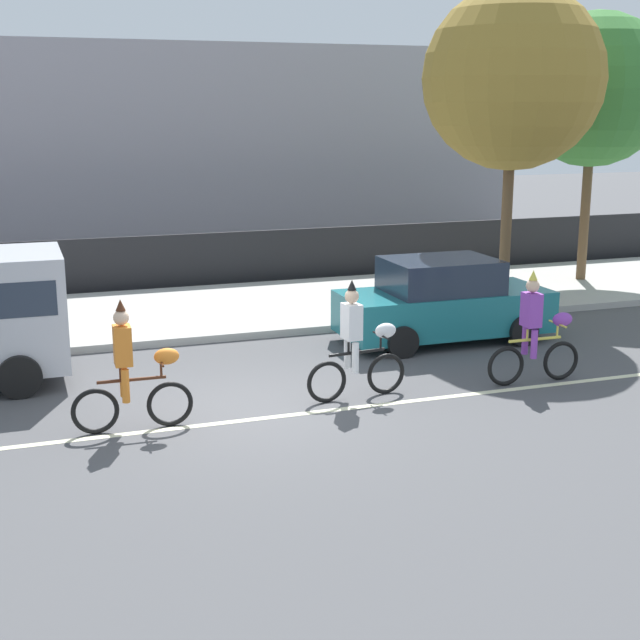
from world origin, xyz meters
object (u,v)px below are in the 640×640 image
(parade_cyclist_zebra, at_px, (358,347))
(parade_cyclist_purple, at_px, (536,334))
(parked_car_teal, at_px, (443,302))
(parade_cyclist_orange, at_px, (132,373))

(parade_cyclist_zebra, relative_size, parade_cyclist_purple, 1.00)
(parade_cyclist_zebra, bearing_deg, parade_cyclist_purple, -4.01)
(parade_cyclist_purple, relative_size, parked_car_teal, 0.47)
(parade_cyclist_orange, bearing_deg, parade_cyclist_zebra, 4.73)
(parade_cyclist_orange, xyz_separation_m, parked_car_teal, (6.41, 3.05, -0.06))
(parade_cyclist_orange, bearing_deg, parked_car_teal, 25.43)
(parade_cyclist_orange, distance_m, parked_car_teal, 7.09)
(parade_cyclist_zebra, bearing_deg, parade_cyclist_orange, -175.27)
(parade_cyclist_zebra, distance_m, parade_cyclist_purple, 3.09)
(parade_cyclist_orange, distance_m, parade_cyclist_zebra, 3.55)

